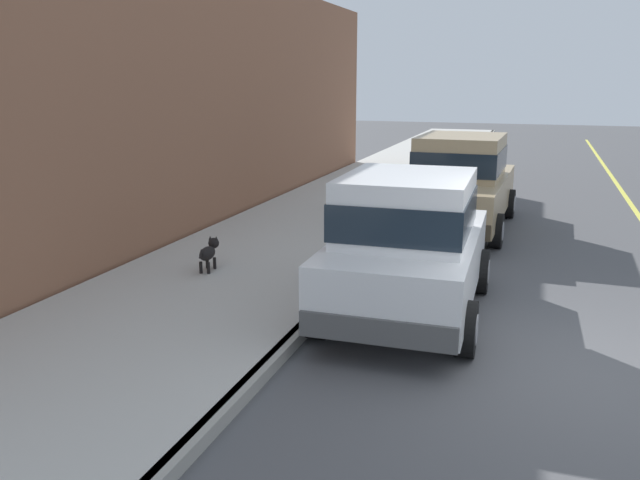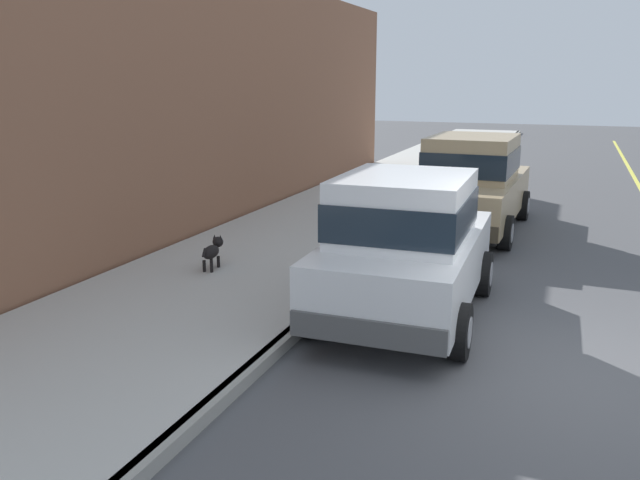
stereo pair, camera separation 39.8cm
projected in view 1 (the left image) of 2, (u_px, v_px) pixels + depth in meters
name	position (u px, v px, depth m)	size (l,w,h in m)	color
ground_plane	(588.00, 375.00, 6.70)	(80.00, 80.00, 0.00)	#4C4C4F
curb	(302.00, 331.00, 7.68)	(0.16, 64.00, 0.14)	gray
sidewalk	(171.00, 314.00, 8.24)	(3.60, 64.00, 0.14)	#B7B5AD
car_white_hatchback	(408.00, 243.00, 8.17)	(2.02, 3.84, 1.88)	white
car_tan_sedan	(460.00, 181.00, 13.07)	(2.14, 4.65, 1.92)	tan
dog_black	(209.00, 252.00, 9.85)	(0.26, 0.75, 0.49)	black
building_facade	(214.00, 100.00, 13.21)	(0.50, 20.00, 5.19)	#8C5B42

